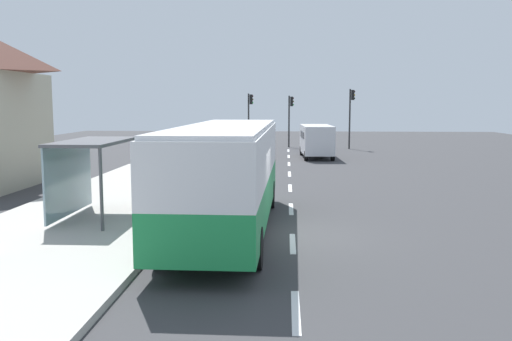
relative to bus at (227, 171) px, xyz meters
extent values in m
cube|color=#38383A|center=(1.71, 13.66, -1.86)|extent=(56.00, 92.00, 0.04)
cube|color=#ADAAA3|center=(-4.69, 1.66, -1.75)|extent=(6.20, 30.00, 0.18)
cube|color=silver|center=(1.96, -6.34, -1.84)|extent=(0.16, 2.20, 0.01)
cube|color=silver|center=(1.96, -1.34, -1.84)|extent=(0.16, 2.20, 0.01)
cube|color=silver|center=(1.96, 3.66, -1.84)|extent=(0.16, 2.20, 0.01)
cube|color=silver|center=(1.96, 8.66, -1.84)|extent=(0.16, 2.20, 0.01)
cube|color=silver|center=(1.96, 13.66, -1.84)|extent=(0.16, 2.20, 0.01)
cube|color=silver|center=(1.96, 18.66, -1.84)|extent=(0.16, 2.20, 0.01)
cube|color=silver|center=(1.96, 23.66, -1.84)|extent=(0.16, 2.20, 0.01)
cube|color=silver|center=(1.96, 28.66, -1.84)|extent=(0.16, 2.20, 0.01)
cube|color=#1E8C47|center=(0.01, -0.02, -0.77)|extent=(2.67, 11.04, 1.15)
cube|color=silver|center=(0.01, -0.02, 0.53)|extent=(2.67, 11.04, 1.45)
cube|color=silver|center=(0.01, -0.02, 1.31)|extent=(2.54, 10.82, 0.12)
cube|color=black|center=(0.10, 5.43, 0.46)|extent=(2.30, 0.16, 1.22)
cube|color=black|center=(-1.21, -0.50, 0.46)|extent=(0.21, 8.58, 1.10)
cylinder|color=black|center=(-1.06, 3.90, -1.34)|extent=(0.30, 1.00, 1.00)
cylinder|color=black|center=(1.20, 3.86, -1.34)|extent=(0.30, 1.00, 1.00)
cylinder|color=black|center=(-1.17, -3.70, -1.34)|extent=(0.30, 1.00, 1.00)
cylinder|color=black|center=(1.08, -3.74, -1.34)|extent=(0.30, 1.00, 1.00)
cube|color=silver|center=(3.91, 22.78, -0.52)|extent=(2.24, 5.29, 1.96)
cube|color=black|center=(3.91, 22.78, -0.19)|extent=(2.18, 3.21, 0.44)
cylinder|color=black|center=(4.90, 20.82, -1.50)|extent=(0.25, 0.69, 0.68)
cylinder|color=black|center=(3.10, 20.74, -1.50)|extent=(0.25, 0.69, 0.68)
cylinder|color=black|center=(4.72, 24.81, -1.50)|extent=(0.25, 0.69, 0.68)
cylinder|color=black|center=(2.92, 24.73, -1.50)|extent=(0.25, 0.69, 0.68)
cube|color=navy|center=(4.01, 28.97, -1.22)|extent=(1.83, 4.41, 0.60)
cube|color=black|center=(4.01, 29.17, -0.62)|extent=(1.60, 2.39, 0.60)
cylinder|color=black|center=(4.84, 27.47, -1.52)|extent=(0.20, 0.64, 0.64)
cylinder|color=black|center=(3.20, 27.46, -1.52)|extent=(0.20, 0.64, 0.64)
cylinder|color=black|center=(4.82, 30.47, -1.52)|extent=(0.20, 0.64, 0.64)
cylinder|color=black|center=(3.18, 30.46, -1.52)|extent=(0.20, 0.64, 0.64)
cylinder|color=green|center=(-2.49, 1.19, -1.19)|extent=(0.52, 0.52, 0.95)
cylinder|color=blue|center=(-2.49, 1.89, -1.19)|extent=(0.52, 0.52, 0.95)
cylinder|color=red|center=(-2.49, 2.59, -1.19)|extent=(0.52, 0.52, 0.95)
cylinder|color=yellow|center=(-2.49, 3.29, -1.19)|extent=(0.52, 0.52, 0.95)
cylinder|color=#2D2D2D|center=(7.11, 30.69, 0.67)|extent=(0.14, 0.14, 5.03)
cube|color=black|center=(7.33, 30.69, 2.69)|extent=(0.24, 0.28, 0.84)
sphere|color=#360606|center=(7.45, 30.69, 2.97)|extent=(0.16, 0.16, 0.16)
sphere|color=#F2B20C|center=(7.45, 30.69, 2.69)|extent=(0.16, 0.16, 0.16)
sphere|color=black|center=(7.45, 30.69, 2.41)|extent=(0.16, 0.16, 0.16)
cylinder|color=#2D2D2D|center=(-1.49, 31.49, 0.50)|extent=(0.14, 0.14, 4.68)
cube|color=black|center=(-1.27, 31.49, 2.33)|extent=(0.24, 0.28, 0.84)
sphere|color=#360606|center=(-1.15, 31.49, 2.61)|extent=(0.16, 0.16, 0.16)
sphere|color=#3C2C03|center=(-1.15, 31.49, 2.33)|extent=(0.16, 0.16, 0.16)
sphere|color=green|center=(-1.15, 31.49, 2.05)|extent=(0.16, 0.16, 0.16)
cylinder|color=#2D2D2D|center=(2.01, 32.29, 0.41)|extent=(0.14, 0.14, 4.50)
cube|color=black|center=(2.23, 32.29, 2.16)|extent=(0.24, 0.28, 0.84)
sphere|color=#360606|center=(2.35, 32.29, 2.44)|extent=(0.16, 0.16, 0.16)
sphere|color=#3C2C03|center=(2.35, 32.29, 2.16)|extent=(0.16, 0.16, 0.16)
sphere|color=green|center=(2.35, 32.29, 1.88)|extent=(0.16, 0.16, 0.16)
cube|color=#4C4C51|center=(-4.39, 1.06, 0.79)|extent=(1.80, 4.00, 0.10)
cube|color=#8CA5B2|center=(-5.24, 1.06, -0.41)|extent=(0.06, 3.80, 2.30)
cylinder|color=#4C4C51|center=(-3.54, -0.84, -0.44)|extent=(0.10, 0.10, 2.44)
cylinder|color=#4C4C51|center=(-3.54, 2.96, -0.44)|extent=(0.10, 0.10, 2.44)
camera|label=1|loc=(1.76, -16.20, 2.01)|focal=38.64mm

